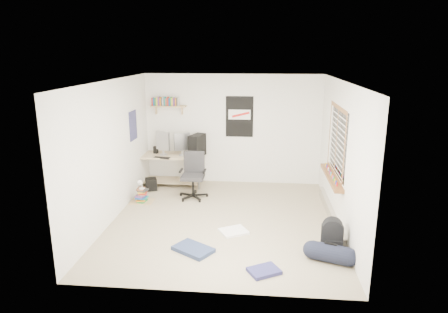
# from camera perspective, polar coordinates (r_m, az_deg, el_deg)

# --- Properties ---
(floor) EXTENTS (4.00, 4.50, 0.01)m
(floor) POSITION_cam_1_polar(r_m,az_deg,el_deg) (7.35, -0.06, -9.15)
(floor) COLOR gray
(floor) RESTS_ON ground
(ceiling) EXTENTS (4.00, 4.50, 0.01)m
(ceiling) POSITION_cam_1_polar(r_m,az_deg,el_deg) (6.73, -0.06, 10.78)
(ceiling) COLOR white
(ceiling) RESTS_ON ground
(back_wall) EXTENTS (4.00, 0.01, 2.50)m
(back_wall) POSITION_cam_1_polar(r_m,az_deg,el_deg) (9.13, 1.27, 3.88)
(back_wall) COLOR silver
(back_wall) RESTS_ON ground
(left_wall) EXTENTS (0.01, 4.50, 2.50)m
(left_wall) POSITION_cam_1_polar(r_m,az_deg,el_deg) (7.39, -15.73, 0.72)
(left_wall) COLOR silver
(left_wall) RESTS_ON ground
(right_wall) EXTENTS (0.01, 4.50, 2.50)m
(right_wall) POSITION_cam_1_polar(r_m,az_deg,el_deg) (7.04, 16.41, -0.02)
(right_wall) COLOR silver
(right_wall) RESTS_ON ground
(desk) EXTENTS (1.67, 1.18, 0.70)m
(desk) POSITION_cam_1_polar(r_m,az_deg,el_deg) (9.22, -7.69, -1.81)
(desk) COLOR tan
(desk) RESTS_ON floor
(monitor_left) EXTENTS (0.38, 0.28, 0.43)m
(monitor_left) POSITION_cam_1_polar(r_m,az_deg,el_deg) (9.05, -8.68, 1.41)
(monitor_left) COLOR #929297
(monitor_left) RESTS_ON desk
(monitor_right) EXTENTS (0.36, 0.24, 0.39)m
(monitor_right) POSITION_cam_1_polar(r_m,az_deg,el_deg) (8.96, -5.99, 1.27)
(monitor_right) COLOR #ABAAAF
(monitor_right) RESTS_ON desk
(pc_tower) EXTENTS (0.36, 0.52, 0.49)m
(pc_tower) POSITION_cam_1_polar(r_m,az_deg,el_deg) (8.93, -3.85, 1.58)
(pc_tower) COLOR black
(pc_tower) RESTS_ON desk
(keyboard) EXTENTS (0.39, 0.18, 0.02)m
(keyboard) POSITION_cam_1_polar(r_m,az_deg,el_deg) (8.89, -8.84, -0.19)
(keyboard) COLOR black
(keyboard) RESTS_ON desk
(speaker_left) EXTENTS (0.11, 0.11, 0.18)m
(speaker_left) POSITION_cam_1_polar(r_m,az_deg,el_deg) (9.27, -9.72, 0.89)
(speaker_left) COLOR black
(speaker_left) RESTS_ON desk
(speaker_right) EXTENTS (0.09, 0.09, 0.17)m
(speaker_right) POSITION_cam_1_polar(r_m,az_deg,el_deg) (9.02, -4.56, 0.64)
(speaker_right) COLOR black
(speaker_right) RESTS_ON desk
(office_chair) EXTENTS (0.63, 0.63, 0.97)m
(office_chair) POSITION_cam_1_polar(r_m,az_deg,el_deg) (8.29, -4.48, -2.71)
(office_chair) COLOR #28272A
(office_chair) RESTS_ON floor
(wall_shelf) EXTENTS (0.80, 0.22, 0.24)m
(wall_shelf) POSITION_cam_1_polar(r_m,az_deg,el_deg) (9.15, -7.93, 7.13)
(wall_shelf) COLOR tan
(wall_shelf) RESTS_ON back_wall
(poster_back_wall) EXTENTS (0.62, 0.03, 0.92)m
(poster_back_wall) POSITION_cam_1_polar(r_m,az_deg,el_deg) (9.04, 2.22, 5.70)
(poster_back_wall) COLOR black
(poster_back_wall) RESTS_ON back_wall
(poster_left_wall) EXTENTS (0.02, 0.42, 0.60)m
(poster_left_wall) POSITION_cam_1_polar(r_m,az_deg,el_deg) (8.44, -12.86, 4.34)
(poster_left_wall) COLOR navy
(poster_left_wall) RESTS_ON left_wall
(window) EXTENTS (0.10, 1.50, 1.26)m
(window) POSITION_cam_1_polar(r_m,az_deg,el_deg) (7.27, 15.67, 2.12)
(window) COLOR brown
(window) RESTS_ON right_wall
(baseboard_heater) EXTENTS (0.08, 2.50, 0.18)m
(baseboard_heater) POSITION_cam_1_polar(r_m,az_deg,el_deg) (7.67, 15.00, -7.84)
(baseboard_heater) COLOR #B7B2A8
(baseboard_heater) RESTS_ON floor
(backpack) EXTENTS (0.36, 0.31, 0.44)m
(backpack) POSITION_cam_1_polar(r_m,az_deg,el_deg) (6.41, 15.13, -11.40)
(backpack) COLOR black
(backpack) RESTS_ON floor
(duffel_bag) EXTENTS (0.35, 0.35, 0.54)m
(duffel_bag) POSITION_cam_1_polar(r_m,az_deg,el_deg) (6.15, 14.92, -13.18)
(duffel_bag) COLOR black
(duffel_bag) RESTS_ON floor
(tshirt) EXTENTS (0.56, 0.53, 0.04)m
(tshirt) POSITION_cam_1_polar(r_m,az_deg,el_deg) (6.89, 1.38, -10.63)
(tshirt) COLOR white
(tshirt) RESTS_ON floor
(jeans_a) EXTENTS (0.70, 0.64, 0.06)m
(jeans_a) POSITION_cam_1_polar(r_m,az_deg,el_deg) (6.31, -4.42, -13.08)
(jeans_a) COLOR navy
(jeans_a) RESTS_ON floor
(jeans_b) EXTENTS (0.51, 0.47, 0.05)m
(jeans_b) POSITION_cam_1_polar(r_m,az_deg,el_deg) (5.79, 5.74, -15.95)
(jeans_b) COLOR navy
(jeans_b) RESTS_ON floor
(book_stack) EXTENTS (0.49, 0.45, 0.27)m
(book_stack) POSITION_cam_1_polar(r_m,az_deg,el_deg) (8.32, -11.69, -5.39)
(book_stack) COLOR olive
(book_stack) RESTS_ON floor
(desk_lamp) EXTENTS (0.13, 0.20, 0.19)m
(desk_lamp) POSITION_cam_1_polar(r_m,az_deg,el_deg) (8.22, -11.68, -3.94)
(desk_lamp) COLOR white
(desk_lamp) RESTS_ON book_stack
(subwoofer) EXTENTS (0.30, 0.30, 0.26)m
(subwoofer) POSITION_cam_1_polar(r_m,az_deg,el_deg) (8.97, -10.38, -3.90)
(subwoofer) COLOR black
(subwoofer) RESTS_ON floor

